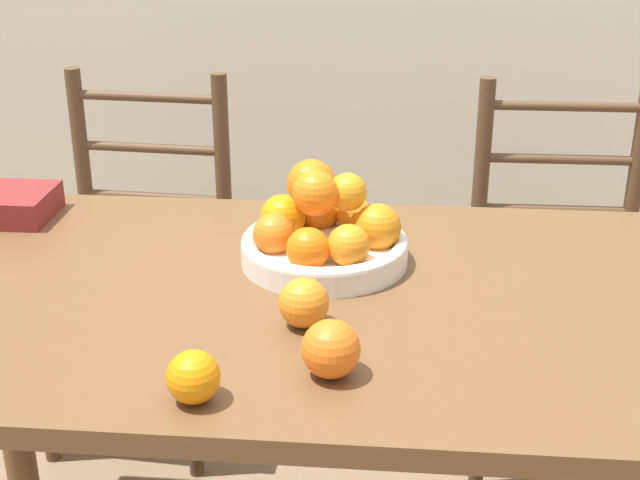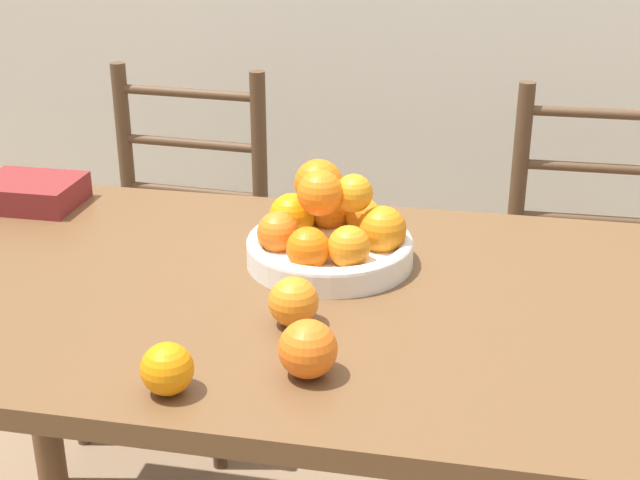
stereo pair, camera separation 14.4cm
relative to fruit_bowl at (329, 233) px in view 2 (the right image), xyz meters
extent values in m
cube|color=brown|center=(-0.04, -0.12, -0.07)|extent=(1.51, 0.82, 0.03)
cylinder|color=brown|center=(-0.72, 0.21, -0.45)|extent=(0.07, 0.07, 0.73)
cylinder|color=white|center=(0.00, 0.00, -0.03)|extent=(0.29, 0.29, 0.04)
torus|color=white|center=(0.00, 0.00, -0.01)|extent=(0.29, 0.29, 0.02)
sphere|color=orange|center=(0.09, 0.00, 0.02)|extent=(0.08, 0.08, 0.08)
sphere|color=orange|center=(0.05, 0.07, 0.01)|extent=(0.06, 0.06, 0.06)
sphere|color=orange|center=(-0.02, 0.09, 0.01)|extent=(0.08, 0.08, 0.08)
sphere|color=orange|center=(-0.08, 0.04, 0.01)|extent=(0.08, 0.08, 0.08)
sphere|color=orange|center=(-0.08, -0.04, 0.01)|extent=(0.07, 0.07, 0.07)
sphere|color=orange|center=(-0.02, -0.09, 0.01)|extent=(0.07, 0.07, 0.07)
sphere|color=orange|center=(0.05, -0.08, 0.01)|extent=(0.07, 0.07, 0.07)
sphere|color=orange|center=(0.04, 0.01, 0.07)|extent=(0.07, 0.07, 0.07)
sphere|color=orange|center=(-0.02, 0.02, 0.08)|extent=(0.08, 0.08, 0.08)
sphere|color=orange|center=(-0.01, -0.02, 0.08)|extent=(0.08, 0.08, 0.08)
sphere|color=orange|center=(-0.01, -0.23, -0.02)|extent=(0.08, 0.08, 0.08)
sphere|color=orange|center=(-0.13, -0.45, -0.02)|extent=(0.07, 0.07, 0.07)
sphere|color=orange|center=(0.04, -0.37, -0.01)|extent=(0.08, 0.08, 0.08)
cylinder|color=#513823|center=(-0.73, 0.40, -0.59)|extent=(0.04, 0.04, 0.45)
cylinder|color=#513823|center=(-0.35, 0.37, -0.59)|extent=(0.04, 0.04, 0.45)
cylinder|color=#513823|center=(-0.70, 0.76, -0.35)|extent=(0.04, 0.04, 0.92)
cylinder|color=#513823|center=(-0.32, 0.73, -0.35)|extent=(0.04, 0.04, 0.92)
cube|color=#513823|center=(-0.52, 0.56, -0.35)|extent=(0.45, 0.43, 0.04)
cylinder|color=#513823|center=(-0.51, 0.74, -0.23)|extent=(0.38, 0.05, 0.02)
cylinder|color=#513823|center=(-0.51, 0.74, -0.09)|extent=(0.38, 0.05, 0.02)
cylinder|color=#513823|center=(-0.51, 0.74, 0.04)|extent=(0.38, 0.05, 0.02)
cylinder|color=#513823|center=(0.34, 0.38, -0.59)|extent=(0.04, 0.04, 0.45)
cylinder|color=#513823|center=(0.33, 0.74, -0.35)|extent=(0.04, 0.04, 0.92)
cube|color=#513823|center=(0.53, 0.56, -0.35)|extent=(0.43, 0.41, 0.04)
cylinder|color=#513823|center=(0.52, 0.74, -0.23)|extent=(0.38, 0.03, 0.02)
cylinder|color=#513823|center=(0.52, 0.74, -0.09)|extent=(0.38, 0.03, 0.02)
cylinder|color=#513823|center=(0.52, 0.74, 0.04)|extent=(0.38, 0.03, 0.02)
cube|color=maroon|center=(-0.64, 0.15, -0.03)|extent=(0.19, 0.15, 0.05)
camera|label=1|loc=(0.12, -1.41, 0.59)|focal=50.00mm
camera|label=2|loc=(0.26, -1.39, 0.59)|focal=50.00mm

